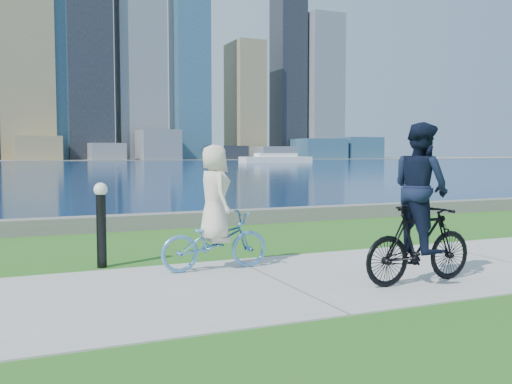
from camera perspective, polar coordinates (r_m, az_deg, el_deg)
ground at (r=7.94m, az=2.42°, el=-9.05°), size 320.00×320.00×0.00m
concrete_path at (r=7.94m, az=2.42°, el=-8.98°), size 80.00×3.50×0.02m
seawall at (r=13.68m, az=-8.96°, el=-2.84°), size 90.00×0.50×0.35m
bay_water at (r=79.05m, az=-20.93°, el=2.44°), size 320.00×131.00×0.01m
far_shore at (r=137.01m, az=-21.98°, el=2.99°), size 320.00×30.00×0.12m
city_skyline at (r=138.61m, az=-21.88°, el=12.87°), size 176.32×23.14×76.00m
ferry_far at (r=96.25m, az=1.99°, el=3.34°), size 12.16×3.47×1.65m
bollard_lamp at (r=9.15m, az=-15.23°, el=-2.63°), size 0.21×0.21×1.33m
cyclist_woman at (r=8.60m, az=-4.16°, el=-3.17°), size 0.59×1.67×1.89m
cyclist_man at (r=7.98m, az=16.08°, el=-2.34°), size 0.68×1.78×2.17m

